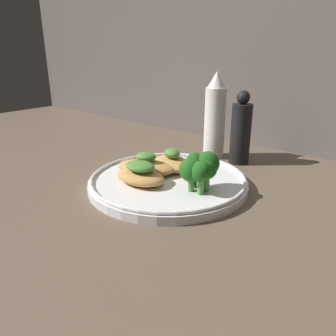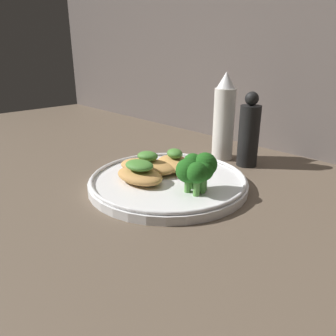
{
  "view_description": "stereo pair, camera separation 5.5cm",
  "coord_description": "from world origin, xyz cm",
  "views": [
    {
      "loc": [
        33.52,
        -39.69,
        22.59
      ],
      "look_at": [
        0.0,
        0.0,
        3.4
      ],
      "focal_mm": 35.0,
      "sensor_mm": 36.0,
      "label": 1
    },
    {
      "loc": [
        37.54,
        -35.9,
        22.59
      ],
      "look_at": [
        0.0,
        0.0,
        3.4
      ],
      "focal_mm": 35.0,
      "sensor_mm": 36.0,
      "label": 2
    }
  ],
  "objects": [
    {
      "name": "grilled_meat_front",
      "position": [
        -2.31,
        -4.31,
        2.91
      ],
      "size": [
        9.33,
        6.43,
        3.73
      ],
      "color": "tan",
      "rests_on": "plate"
    },
    {
      "name": "broccoli_bunch",
      "position": [
        6.83,
        -0.22,
        5.13
      ],
      "size": [
        5.38,
        6.21,
        6.15
      ],
      "color": "#569942",
      "rests_on": "plate"
    },
    {
      "name": "grilled_meat_middle",
      "position": [
        -4.61,
        -0.58,
        2.81
      ],
      "size": [
        12.05,
        9.47,
        4.0
      ],
      "color": "tan",
      "rests_on": "plate"
    },
    {
      "name": "plate",
      "position": [
        0.0,
        0.0,
        0.99
      ],
      "size": [
        27.09,
        27.09,
        2.0
      ],
      "color": "white",
      "rests_on": "ground_plane"
    },
    {
      "name": "ground_plane",
      "position": [
        0.0,
        0.0,
        -0.5
      ],
      "size": [
        180.0,
        180.0,
        1.0
      ],
      "primitive_type": "cube",
      "color": "brown"
    },
    {
      "name": "pepper_grinder",
      "position": [
        3.1,
        19.14,
        6.68
      ],
      "size": [
        4.07,
        4.07,
        14.77
      ],
      "color": "black",
      "rests_on": "ground_plane"
    },
    {
      "name": "grilled_meat_back",
      "position": [
        -2.52,
        4.11,
        2.76
      ],
      "size": [
        10.18,
        8.86,
        3.93
      ],
      "color": "tan",
      "rests_on": "plate"
    },
    {
      "name": "sauce_bottle",
      "position": [
        -3.16,
        19.14,
        8.66
      ],
      "size": [
        4.4,
        4.4,
        18.1
      ],
      "color": "white",
      "rests_on": "ground_plane"
    }
  ]
}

